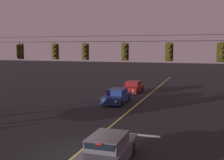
# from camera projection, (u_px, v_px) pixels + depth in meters

# --- Properties ---
(ground_plane) EXTENTS (180.00, 180.00, 0.00)m
(ground_plane) POSITION_uv_depth(u_px,v_px,m) (76.00, 155.00, 14.43)
(ground_plane) COLOR black
(lane_centre_stripe) EXTENTS (0.14, 60.00, 0.01)m
(lane_centre_stripe) POSITION_uv_depth(u_px,v_px,m) (130.00, 110.00, 24.62)
(lane_centre_stripe) COLOR #D1C64C
(lane_centre_stripe) RESTS_ON ground
(stop_bar_paint) EXTENTS (3.40, 0.36, 0.01)m
(stop_bar_paint) POSITION_uv_depth(u_px,v_px,m) (133.00, 134.00, 17.80)
(stop_bar_paint) COLOR silver
(stop_bar_paint) RESTS_ON ground
(signal_span_assembly) EXTENTS (21.64, 0.32, 7.18)m
(signal_span_assembly) POSITION_uv_depth(u_px,v_px,m) (107.00, 73.00, 18.53)
(signal_span_assembly) COLOR #38281C
(signal_span_assembly) RESTS_ON ground
(traffic_light_leftmost) EXTENTS (0.48, 0.41, 1.22)m
(traffic_light_leftmost) POSITION_uv_depth(u_px,v_px,m) (20.00, 51.00, 20.42)
(traffic_light_leftmost) COLOR black
(traffic_light_left_inner) EXTENTS (0.48, 0.41, 1.22)m
(traffic_light_left_inner) POSITION_uv_depth(u_px,v_px,m) (55.00, 51.00, 19.54)
(traffic_light_left_inner) COLOR black
(traffic_light_centre) EXTENTS (0.48, 0.41, 1.22)m
(traffic_light_centre) POSITION_uv_depth(u_px,v_px,m) (85.00, 52.00, 18.85)
(traffic_light_centre) COLOR black
(traffic_light_right_inner) EXTENTS (0.48, 0.41, 1.22)m
(traffic_light_right_inner) POSITION_uv_depth(u_px,v_px,m) (124.00, 52.00, 18.00)
(traffic_light_right_inner) COLOR black
(traffic_light_rightmost) EXTENTS (0.48, 0.41, 1.22)m
(traffic_light_rightmost) POSITION_uv_depth(u_px,v_px,m) (169.00, 52.00, 17.14)
(traffic_light_rightmost) COLOR black
(traffic_light_far_right) EXTENTS (0.48, 0.41, 1.22)m
(traffic_light_far_right) POSITION_uv_depth(u_px,v_px,m) (221.00, 52.00, 16.23)
(traffic_light_far_right) COLOR black
(car_waiting_near_lane) EXTENTS (1.80, 4.33, 1.39)m
(car_waiting_near_lane) POSITION_uv_depth(u_px,v_px,m) (108.00, 150.00, 13.25)
(car_waiting_near_lane) COLOR #4C4C51
(car_waiting_near_lane) RESTS_ON ground
(car_oncoming_lead) EXTENTS (1.80, 4.42, 1.39)m
(car_oncoming_lead) POSITION_uv_depth(u_px,v_px,m) (117.00, 96.00, 27.82)
(car_oncoming_lead) COLOR navy
(car_oncoming_lead) RESTS_ON ground
(car_oncoming_trailing) EXTENTS (1.80, 4.42, 1.39)m
(car_oncoming_trailing) POSITION_uv_depth(u_px,v_px,m) (133.00, 87.00, 34.29)
(car_oncoming_trailing) COLOR maroon
(car_oncoming_trailing) RESTS_ON ground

